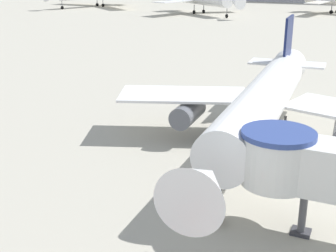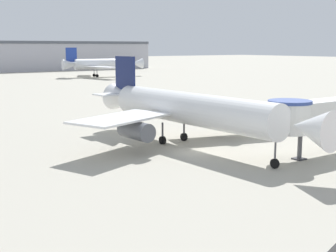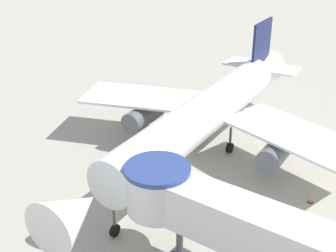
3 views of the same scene
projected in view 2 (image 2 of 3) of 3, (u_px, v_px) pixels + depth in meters
ground_plane at (196, 153)px, 48.53m from camera, size 800.00×800.00×0.00m
main_airplane at (187, 109)px, 51.17m from camera, size 26.90×33.33×9.63m
traffic_cone_starboard_wing at (258, 135)px, 56.67m from camera, size 0.36×0.36×0.60m
background_jet_blue_tail at (100, 64)px, 167.51m from camera, size 30.14×32.37×10.43m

